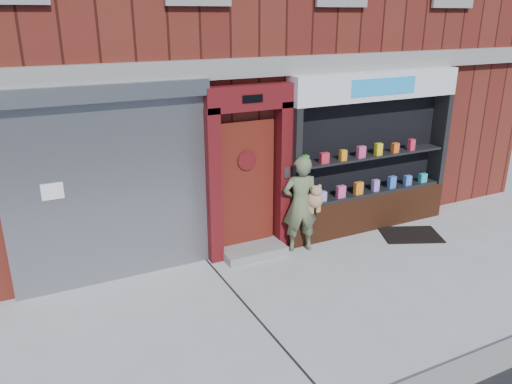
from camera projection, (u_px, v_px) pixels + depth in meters
ground at (347, 291)px, 7.53m from camera, size 80.00×80.00×0.00m
curb at (461, 374)px, 5.70m from camera, size 60.00×0.30×0.12m
building at (199, 11)px, 11.24m from camera, size 12.00×8.16×8.00m
shutter_bay at (109, 175)px, 7.32m from camera, size 3.10×0.30×3.04m
red_door_bay at (249, 172)px, 8.30m from camera, size 1.52×0.58×2.90m
pharmacy_bay at (370, 160)px, 9.33m from camera, size 3.50×0.41×3.00m
woman at (301, 204)px, 8.58m from camera, size 0.73×0.55×1.71m
doormat at (411, 235)px, 9.42m from camera, size 1.27×1.11×0.03m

